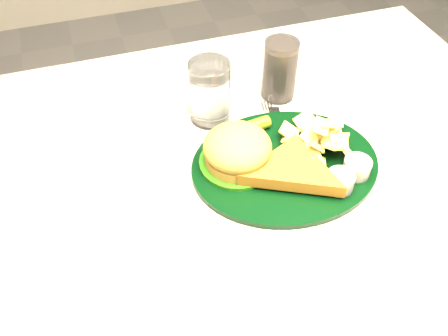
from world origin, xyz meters
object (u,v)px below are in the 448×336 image
at_px(dinner_plate, 287,151).
at_px(cola_glass, 280,70).
at_px(table, 228,277).
at_px(fork_napkin, 287,138).
at_px(water_glass, 210,92).

bearing_deg(dinner_plate, cola_glass, 73.29).
bearing_deg(cola_glass, table, -135.21).
xyz_separation_m(cola_glass, fork_napkin, (-0.04, -0.13, -0.06)).
bearing_deg(fork_napkin, cola_glass, 86.10).
relative_size(water_glass, cola_glass, 0.99).
distance_m(dinner_plate, cola_glass, 0.20).
bearing_deg(cola_glass, fork_napkin, -105.09).
bearing_deg(table, cola_glass, 44.79).
xyz_separation_m(table, dinner_plate, (0.09, -0.04, 0.41)).
height_order(water_glass, cola_glass, same).
xyz_separation_m(water_glass, cola_glass, (0.15, 0.02, 0.00)).
xyz_separation_m(table, fork_napkin, (0.12, 0.02, 0.38)).
height_order(dinner_plate, water_glass, water_glass).
height_order(table, fork_napkin, fork_napkin).
bearing_deg(dinner_plate, table, 158.35).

